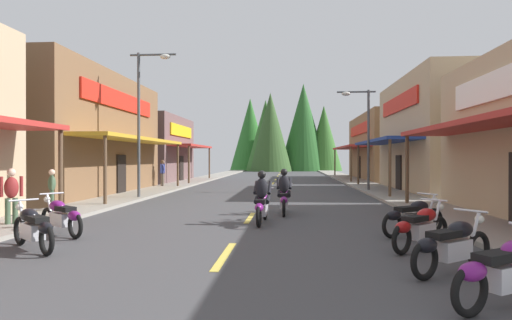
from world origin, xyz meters
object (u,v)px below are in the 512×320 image
at_px(rider_cruising_trailing, 284,195).
at_px(pedestrian_waiting, 52,188).
at_px(streetlamp_right, 362,125).
at_px(motorcycle_parked_right_1, 452,245).
at_px(motorcycle_parked_left_2, 61,216).
at_px(motorcycle_parked_right_2, 421,227).
at_px(streetlamp_left, 145,105).
at_px(pedestrian_browsing, 11,194).
at_px(motorcycle_parked_right_3, 413,216).
at_px(rider_cruising_lead, 262,201).
at_px(pedestrian_by_shop, 162,172).
at_px(motorcycle_parked_right_0, 507,270).
at_px(motorcycle_parked_left_1, 33,227).

relative_size(rider_cruising_trailing, pedestrian_waiting, 1.39).
relative_size(streetlamp_right, rider_cruising_trailing, 2.72).
relative_size(streetlamp_right, motorcycle_parked_right_1, 3.28).
bearing_deg(motorcycle_parked_left_2, motorcycle_parked_right_1, -162.80).
distance_m(motorcycle_parked_right_2, rider_cruising_trailing, 6.20).
bearing_deg(motorcycle_parked_left_2, streetlamp_left, -47.62).
bearing_deg(pedestrian_browsing, motorcycle_parked_right_3, -130.02).
relative_size(rider_cruising_lead, pedestrian_waiting, 1.39).
bearing_deg(pedestrian_by_shop, streetlamp_left, 113.76).
distance_m(motorcycle_parked_right_0, motorcycle_parked_left_2, 9.57).
bearing_deg(streetlamp_left, rider_cruising_trailing, -35.53).
bearing_deg(pedestrian_browsing, pedestrian_waiting, -26.80).
height_order(motorcycle_parked_right_0, pedestrian_by_shop, pedestrian_by_shop).
relative_size(motorcycle_parked_right_0, motorcycle_parked_right_2, 1.16).
relative_size(motorcycle_parked_left_2, pedestrian_by_shop, 1.00).
height_order(motorcycle_parked_right_3, pedestrian_browsing, pedestrian_browsing).
xyz_separation_m(motorcycle_parked_right_0, pedestrian_by_shop, (-11.09, 21.38, 0.56)).
bearing_deg(pedestrian_browsing, motorcycle_parked_right_0, -155.78).
bearing_deg(rider_cruising_lead, motorcycle_parked_left_2, 118.58).
bearing_deg(pedestrian_waiting, pedestrian_by_shop, 58.89).
height_order(rider_cruising_lead, rider_cruising_trailing, same).
relative_size(motorcycle_parked_left_1, pedestrian_waiting, 1.12).
distance_m(motorcycle_parked_right_2, rider_cruising_lead, 4.86).
xyz_separation_m(rider_cruising_lead, pedestrian_waiting, (-7.46, 1.70, 0.23)).
bearing_deg(rider_cruising_trailing, motorcycle_parked_right_0, -161.79).
height_order(rider_cruising_lead, pedestrian_browsing, pedestrian_browsing).
height_order(motorcycle_parked_right_1, motorcycle_parked_right_3, same).
bearing_deg(pedestrian_waiting, motorcycle_parked_right_3, -47.72).
bearing_deg(motorcycle_parked_right_2, rider_cruising_trailing, 74.45).
bearing_deg(pedestrian_by_shop, rider_cruising_trailing, 135.26).
relative_size(motorcycle_parked_right_2, pedestrian_waiting, 1.04).
relative_size(streetlamp_left, rider_cruising_lead, 3.19).
distance_m(motorcycle_parked_right_3, pedestrian_browsing, 10.70).
xyz_separation_m(pedestrian_by_shop, pedestrian_browsing, (0.66, -16.00, -0.10)).
xyz_separation_m(streetlamp_right, rider_cruising_trailing, (-4.31, -9.97, -3.18)).
distance_m(motorcycle_parked_right_0, pedestrian_by_shop, 24.09).
bearing_deg(pedestrian_by_shop, motorcycle_parked_right_1, 131.36).
bearing_deg(streetlamp_left, rider_cruising_lead, -49.08).
distance_m(rider_cruising_trailing, pedestrian_waiting, 8.09).
distance_m(motorcycle_parked_left_1, motorcycle_parked_left_2, 1.74).
bearing_deg(pedestrian_waiting, rider_cruising_lead, -44.09).
distance_m(motorcycle_parked_right_2, pedestrian_by_shop, 21.08).
xyz_separation_m(motorcycle_parked_right_3, rider_cruising_lead, (-3.87, 1.65, 0.17)).
bearing_deg(pedestrian_browsing, motorcycle_parked_right_2, -139.09).
relative_size(motorcycle_parked_right_0, motorcycle_parked_left_2, 1.05).
bearing_deg(motorcycle_parked_right_1, motorcycle_parked_right_2, 51.80).
distance_m(motorcycle_parked_left_2, pedestrian_browsing, 2.21).
height_order(motorcycle_parked_right_1, pedestrian_waiting, pedestrian_waiting).
height_order(motorcycle_parked_left_1, rider_cruising_trailing, rider_cruising_trailing).
bearing_deg(rider_cruising_lead, streetlamp_left, 44.25).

